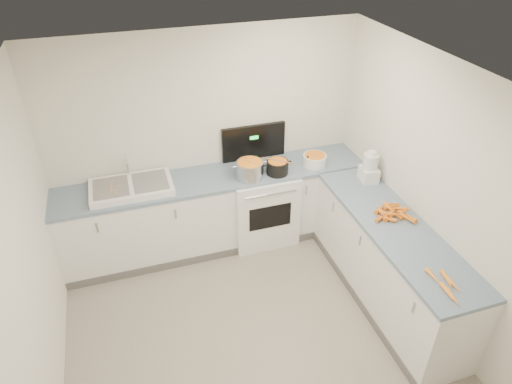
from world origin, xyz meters
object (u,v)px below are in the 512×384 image
object	(u,v)px
steel_pot	(250,171)
extract_bottle	(307,163)
sink	(131,187)
food_processor	(370,168)
black_pot	(277,168)
spice_jar	(313,166)
stove	(261,203)
mixing_bowl	(315,160)

from	to	relation	value
steel_pot	extract_bottle	distance (m)	0.70
steel_pot	extract_bottle	world-z (taller)	steel_pot
sink	food_processor	size ratio (longest dim) A/B	2.41
black_pot	extract_bottle	bearing A→B (deg)	3.02
spice_jar	stove	bearing A→B (deg)	162.73
mixing_bowl	food_processor	bearing A→B (deg)	-49.23
mixing_bowl	extract_bottle	size ratio (longest dim) A/B	2.23
stove	steel_pot	bearing A→B (deg)	-142.91
food_processor	extract_bottle	bearing A→B (deg)	138.74
black_pot	food_processor	world-z (taller)	food_processor
stove	mixing_bowl	size ratio (longest dim) A/B	5.00
black_pot	food_processor	bearing A→B (deg)	-26.21
stove	black_pot	bearing A→B (deg)	-41.84
sink	black_pot	distance (m)	1.60
stove	steel_pot	size ratio (longest dim) A/B	4.51
steel_pot	food_processor	size ratio (longest dim) A/B	0.84
black_pot	spice_jar	bearing A→B (deg)	-6.08
steel_pot	extract_bottle	xyz separation A→B (m)	(0.70, 0.02, -0.03)
black_pot	extract_bottle	size ratio (longest dim) A/B	2.01
extract_bottle	mixing_bowl	bearing A→B (deg)	15.61
spice_jar	food_processor	world-z (taller)	food_processor
mixing_bowl	spice_jar	xyz separation A→B (m)	(-0.05, -0.09, -0.02)
mixing_bowl	spice_jar	distance (m)	0.11
spice_jar	sink	bearing A→B (deg)	174.55
steel_pot	mixing_bowl	bearing A→B (deg)	3.52
black_pot	spice_jar	xyz separation A→B (m)	(0.42, -0.04, -0.03)
steel_pot	black_pot	world-z (taller)	steel_pot
black_pot	mixing_bowl	xyz separation A→B (m)	(0.48, 0.05, -0.00)
steel_pot	spice_jar	size ratio (longest dim) A/B	3.64
sink	steel_pot	distance (m)	1.28
sink	black_pot	world-z (taller)	sink
sink	mixing_bowl	xyz separation A→B (m)	(2.07, -0.10, 0.02)
black_pot	stove	bearing A→B (deg)	138.16
mixing_bowl	extract_bottle	xyz separation A→B (m)	(-0.10, -0.03, -0.00)
stove	black_pot	distance (m)	0.57
black_pot	food_processor	distance (m)	1.01
steel_pot	spice_jar	xyz separation A→B (m)	(0.75, -0.04, -0.05)
sink	spice_jar	distance (m)	2.03
stove	spice_jar	world-z (taller)	stove
steel_pot	mixing_bowl	distance (m)	0.80
sink	mixing_bowl	distance (m)	2.08
sink	extract_bottle	distance (m)	1.97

